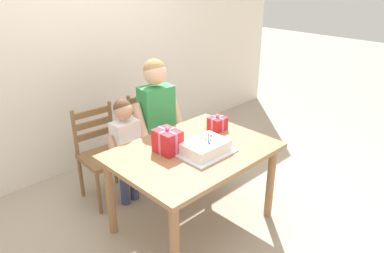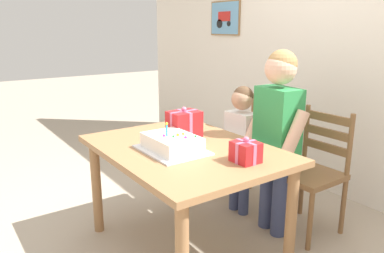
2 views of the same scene
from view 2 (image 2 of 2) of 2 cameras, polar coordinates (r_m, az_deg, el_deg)
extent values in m
plane|color=tan|center=(2.77, -1.06, -17.93)|extent=(20.00, 20.00, 0.00)
cube|color=silver|center=(3.56, 22.38, 10.50)|extent=(6.40, 0.08, 2.60)
cube|color=olive|center=(4.58, 5.05, 16.05)|extent=(0.51, 0.02, 0.39)
cube|color=#669EC6|center=(4.58, 4.96, 16.05)|extent=(0.48, 0.01, 0.36)
cube|color=red|center=(4.57, 4.91, 16.31)|extent=(0.22, 0.01, 0.11)
cylinder|color=black|center=(4.64, 4.20, 15.27)|extent=(0.10, 0.01, 0.10)
cylinder|color=black|center=(4.51, 5.59, 15.26)|extent=(0.06, 0.01, 0.06)
cube|color=#9E7047|center=(2.46, -1.14, -3.52)|extent=(1.31, 0.96, 0.04)
cylinder|color=#9E7047|center=(2.91, -14.28, -8.92)|extent=(0.07, 0.07, 0.71)
cylinder|color=#9E7047|center=(3.24, -0.87, -5.90)|extent=(0.07, 0.07, 0.71)
cylinder|color=#9E7047|center=(2.46, 14.78, -13.48)|extent=(0.07, 0.07, 0.71)
cube|color=silver|center=(2.37, -3.05, -3.58)|extent=(0.44, 0.34, 0.01)
cube|color=white|center=(2.35, -3.07, -2.40)|extent=(0.36, 0.26, 0.09)
cylinder|color=#33ADE5|center=(2.32, -3.85, -0.64)|extent=(0.01, 0.01, 0.07)
sphere|color=yellow|center=(2.30, -3.87, 0.44)|extent=(0.02, 0.02, 0.02)
sphere|color=green|center=(2.30, -2.83, -1.51)|extent=(0.02, 0.02, 0.02)
sphere|color=orange|center=(2.35, -1.33, -1.11)|extent=(0.02, 0.02, 0.02)
sphere|color=yellow|center=(2.33, -2.16, -1.26)|extent=(0.02, 0.02, 0.02)
sphere|color=purple|center=(2.27, -0.99, -1.65)|extent=(0.02, 0.02, 0.02)
sphere|color=green|center=(2.30, 0.52, -1.48)|extent=(0.01, 0.01, 0.01)
sphere|color=purple|center=(2.32, -4.27, -1.37)|extent=(0.02, 0.02, 0.02)
cube|color=red|center=(2.63, -1.20, 0.28)|extent=(0.17, 0.21, 0.19)
cube|color=#DB668E|center=(2.63, -1.20, 0.28)|extent=(0.17, 0.02, 0.19)
cube|color=#DB668E|center=(2.63, -1.20, 0.28)|extent=(0.02, 0.22, 0.19)
sphere|color=#DB668E|center=(2.60, -1.21, 2.62)|extent=(0.04, 0.04, 0.04)
cube|color=red|center=(2.18, 8.14, -3.85)|extent=(0.15, 0.13, 0.12)
cube|color=#DB668E|center=(2.18, 8.14, -3.85)|extent=(0.15, 0.02, 0.13)
cube|color=#DB668E|center=(2.18, 8.14, -3.85)|extent=(0.02, 0.14, 0.13)
sphere|color=#DB668E|center=(2.16, 8.21, -1.97)|extent=(0.04, 0.04, 0.04)
cube|color=brown|center=(3.30, 8.63, -3.90)|extent=(0.45, 0.45, 0.04)
cylinder|color=brown|center=(3.14, 7.97, -9.50)|extent=(0.04, 0.04, 0.43)
cylinder|color=brown|center=(3.42, 3.95, -7.32)|extent=(0.04, 0.04, 0.43)
cylinder|color=brown|center=(3.37, 13.06, -7.98)|extent=(0.04, 0.04, 0.43)
cylinder|color=brown|center=(3.63, 8.91, -6.09)|extent=(0.04, 0.04, 0.43)
cylinder|color=brown|center=(3.22, 13.55, -0.08)|extent=(0.04, 0.04, 0.45)
cylinder|color=brown|center=(3.49, 9.22, 1.29)|extent=(0.04, 0.04, 0.45)
cube|color=brown|center=(3.37, 11.24, -0.48)|extent=(0.36, 0.05, 0.06)
cube|color=brown|center=(3.35, 11.33, 1.38)|extent=(0.36, 0.05, 0.06)
cube|color=brown|center=(3.32, 11.43, 3.27)|extent=(0.36, 0.05, 0.06)
cube|color=brown|center=(2.91, 17.17, -7.01)|extent=(0.42, 0.42, 0.04)
cylinder|color=brown|center=(2.77, 17.46, -13.59)|extent=(0.04, 0.04, 0.43)
cylinder|color=brown|center=(2.98, 11.60, -11.04)|extent=(0.04, 0.04, 0.43)
cylinder|color=brown|center=(3.05, 21.93, -11.23)|extent=(0.04, 0.04, 0.43)
cylinder|color=brown|center=(3.25, 16.29, -9.13)|extent=(0.04, 0.04, 0.43)
cylinder|color=brown|center=(2.88, 22.84, -2.59)|extent=(0.04, 0.04, 0.45)
cylinder|color=brown|center=(3.09, 16.93, -0.95)|extent=(0.04, 0.04, 0.45)
cube|color=brown|center=(3.00, 19.67, -2.98)|extent=(0.36, 0.03, 0.06)
cube|color=brown|center=(2.97, 19.85, -0.91)|extent=(0.36, 0.03, 0.06)
cube|color=brown|center=(2.94, 20.04, 1.20)|extent=(0.36, 0.03, 0.06)
cylinder|color=#38426B|center=(2.88, 13.10, -11.21)|extent=(0.11, 0.11, 0.51)
cylinder|color=#38426B|center=(2.97, 11.27, -10.21)|extent=(0.11, 0.11, 0.51)
cube|color=#2D934C|center=(2.74, 12.78, -0.28)|extent=(0.34, 0.23, 0.58)
cylinder|color=#E0B293|center=(2.58, 15.01, -1.82)|extent=(0.11, 0.25, 0.39)
cylinder|color=#E0B293|center=(2.87, 9.56, 0.16)|extent=(0.11, 0.25, 0.39)
sphere|color=#E0B293|center=(2.66, 13.30, 8.52)|extent=(0.22, 0.22, 0.22)
sphere|color=#A87F4C|center=(2.67, 13.50, 9.11)|extent=(0.21, 0.21, 0.21)
cylinder|color=#38426B|center=(3.15, 7.87, -9.70)|extent=(0.09, 0.09, 0.40)
cylinder|color=#38426B|center=(3.22, 6.46, -9.09)|extent=(0.09, 0.09, 0.40)
cube|color=white|center=(3.04, 7.41, -2.04)|extent=(0.25, 0.16, 0.45)
cylinder|color=tan|center=(2.92, 9.14, -3.12)|extent=(0.08, 0.19, 0.30)
cylinder|color=tan|center=(3.13, 4.99, -1.75)|extent=(0.08, 0.19, 0.30)
sphere|color=tan|center=(2.96, 7.62, 4.14)|extent=(0.17, 0.17, 0.17)
sphere|color=brown|center=(2.97, 7.77, 4.56)|extent=(0.16, 0.16, 0.16)
camera|label=1|loc=(3.93, -46.86, 19.69)|focal=34.38mm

